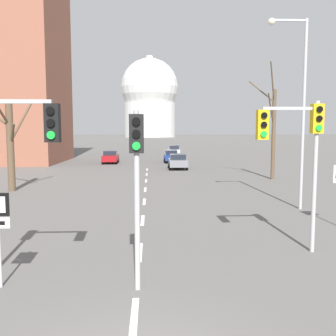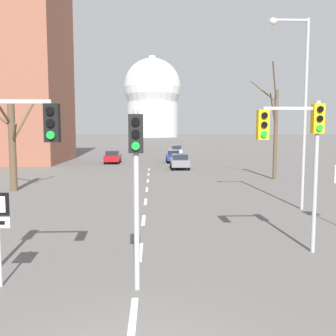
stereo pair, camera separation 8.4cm
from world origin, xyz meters
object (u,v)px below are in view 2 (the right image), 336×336
traffic_signal_centre_tall (136,165)px  sedan_near_left (173,156)px  traffic_signal_near_right (298,138)px  sedan_near_right (180,161)px  sedan_far_left (176,150)px  street_lamp_right (299,97)px  sedan_mid_centre (113,157)px

traffic_signal_centre_tall → sedan_near_left: size_ratio=1.04×
traffic_signal_near_right → sedan_near_right: 27.73m
sedan_near_right → sedan_far_left: 24.18m
traffic_signal_near_right → sedan_near_left: traffic_signal_near_right is taller
traffic_signal_centre_tall → traffic_signal_near_right: size_ratio=0.91×
sedan_far_left → traffic_signal_centre_tall: bearing=-94.6°
traffic_signal_near_right → sedan_far_left: (-0.80, 51.66, -3.04)m
street_lamp_right → sedan_near_left: bearing=99.4°
traffic_signal_centre_tall → sedan_near_left: bearing=85.6°
sedan_near_left → sedan_far_left: (1.37, 15.61, -0.02)m
traffic_signal_near_right → street_lamp_right: (2.68, 6.84, 1.96)m
traffic_signal_near_right → sedan_near_left: bearing=93.4°
street_lamp_right → sedan_far_left: (-3.48, 44.81, -4.99)m
traffic_signal_near_right → street_lamp_right: 7.60m
sedan_near_right → sedan_mid_centre: sedan_near_right is taller
sedan_near_left → sedan_far_left: bearing=85.0°
sedan_far_left → street_lamp_right: bearing=-85.6°
street_lamp_right → sedan_mid_centre: 31.15m
sedan_far_left → traffic_signal_near_right: bearing=-89.1°
sedan_near_right → sedan_far_left: size_ratio=0.99×
sedan_mid_centre → sedan_far_left: sedan_mid_centre is taller
sedan_near_right → sedan_mid_centre: bearing=136.7°
sedan_mid_centre → sedan_far_left: size_ratio=1.00×
sedan_near_right → sedan_mid_centre: size_ratio=0.99×
traffic_signal_centre_tall → sedan_near_right: (3.23, 30.23, -2.39)m
traffic_signal_centre_tall → street_lamp_right: (7.84, 9.57, 2.58)m
sedan_near_left → sedan_near_right: sedan_near_right is taller
traffic_signal_centre_tall → traffic_signal_near_right: 5.87m
traffic_signal_centre_tall → street_lamp_right: size_ratio=0.48×
street_lamp_right → sedan_near_right: 21.74m
traffic_signal_near_right → street_lamp_right: street_lamp_right is taller
traffic_signal_near_right → sedan_far_left: size_ratio=1.28×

